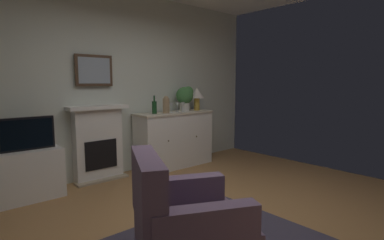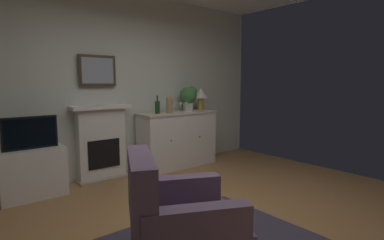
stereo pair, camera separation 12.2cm
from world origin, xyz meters
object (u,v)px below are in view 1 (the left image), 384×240
wine_glass_right (183,105)px  armchair (184,224)px  wine_glass_left (171,105)px  wine_glass_center (177,105)px  table_lamp (197,95)px  sideboard_cabinet (174,139)px  vase_decorative (166,105)px  tv_cabinet (29,174)px  framed_picture (94,71)px  tv_set (27,134)px  potted_plant_small (185,96)px  fireplace_unit (98,143)px  wine_bottle (154,107)px

wine_glass_right → armchair: size_ratio=0.16×
wine_glass_left → wine_glass_center: size_ratio=1.00×
table_lamp → wine_glass_right: size_ratio=2.42×
sideboard_cabinet → vase_decorative: size_ratio=4.93×
tv_cabinet → framed_picture: bearing=12.0°
sideboard_cabinet → tv_set: tv_set is taller
wine_glass_center → potted_plant_small: bearing=18.3°
fireplace_unit → tv_cabinet: (-0.97, -0.16, -0.24)m
potted_plant_small → armchair: (-2.04, -2.41, -0.81)m
armchair → wine_glass_left: bearing=54.4°
wine_bottle → wine_glass_right: 0.56m
fireplace_unit → tv_set: size_ratio=1.77×
wine_bottle → tv_set: 1.86m
vase_decorative → armchair: (-1.55, -2.32, -0.69)m
table_lamp → armchair: bearing=-133.8°
sideboard_cabinet → wine_glass_right: 0.61m
wine_glass_center → table_lamp: bearing=4.0°
fireplace_unit → tv_cabinet: 1.02m
wine_glass_right → tv_cabinet: (-2.41, 0.06, -0.75)m
armchair → fireplace_unit: bearing=79.4°
armchair → tv_cabinet: bearing=101.8°
wine_bottle → potted_plant_small: size_ratio=0.67×
fireplace_unit → tv_set: 1.03m
fireplace_unit → wine_bottle: size_ratio=3.79×
fireplace_unit → table_lamp: size_ratio=2.75×
wine_glass_center → armchair: 3.02m
tv_cabinet → table_lamp: bearing=-0.3°
wine_bottle → wine_glass_left: 0.34m
wine_bottle → table_lamp: bearing=0.7°
vase_decorative → armchair: 2.87m
wine_bottle → tv_set: (-1.85, 0.00, -0.22)m
vase_decorative → tv_set: (-2.05, 0.04, -0.26)m
sideboard_cabinet → wine_bottle: (-0.41, -0.01, 0.57)m
sideboard_cabinet → tv_set: 2.28m
sideboard_cabinet → wine_glass_center: wine_glass_center is taller
table_lamp → armchair: table_lamp is taller
sideboard_cabinet → wine_bottle: bearing=-178.5°
potted_plant_small → armchair: bearing=-130.2°
fireplace_unit → potted_plant_small: (1.56, -0.13, 0.65)m
sideboard_cabinet → tv_cabinet: 2.26m
wine_glass_left → fireplace_unit: bearing=171.1°
wine_bottle → potted_plant_small: 0.71m
wine_glass_left → vase_decorative: size_ratio=0.59×
wine_bottle → wine_glass_right: wine_bottle is taller
framed_picture → tv_cabinet: size_ratio=0.73×
wine_bottle → wine_glass_left: wine_bottle is taller
wine_bottle → armchair: wine_bottle is taller
wine_glass_right → potted_plant_small: 0.21m
framed_picture → wine_bottle: (0.87, -0.23, -0.56)m
tv_cabinet → wine_glass_center: bearing=-1.2°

